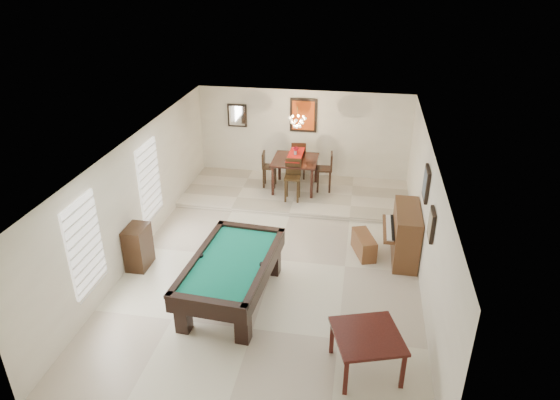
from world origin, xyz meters
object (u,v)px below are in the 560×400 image
(apothecary_chest, at_px, (138,247))
(dining_chair_south, at_px, (292,181))
(piano_bench, at_px, (364,245))
(square_table, at_px, (366,352))
(dining_table, at_px, (295,172))
(pool_table, at_px, (232,280))
(chandelier, at_px, (297,118))
(flower_vase, at_px, (295,151))
(dining_chair_west, at_px, (270,169))
(dining_chair_east, at_px, (324,172))
(upright_piano, at_px, (399,234))
(dining_chair_north, at_px, (298,159))

(apothecary_chest, height_order, dining_chair_south, dining_chair_south)
(piano_bench, bearing_deg, square_table, -88.45)
(dining_table, bearing_deg, apothecary_chest, -123.09)
(pool_table, xyz_separation_m, apothecary_chest, (-2.21, 0.78, 0.03))
(chandelier, bearing_deg, pool_table, -96.81)
(flower_vase, bearing_deg, dining_chair_west, 176.51)
(dining_chair_south, bearing_deg, pool_table, -98.62)
(dining_chair_west, relative_size, dining_chair_east, 0.91)
(upright_piano, height_order, apothecary_chest, upright_piano)
(piano_bench, xyz_separation_m, apothecary_chest, (-4.64, -1.27, 0.23))
(square_table, height_order, dining_chair_west, dining_chair_west)
(square_table, bearing_deg, dining_chair_east, 101.09)
(upright_piano, bearing_deg, piano_bench, -179.64)
(upright_piano, xyz_separation_m, dining_chair_west, (-3.37, 2.92, 0.03))
(flower_vase, xyz_separation_m, chandelier, (0.07, -0.24, 0.98))
(piano_bench, bearing_deg, dining_table, 123.91)
(apothecary_chest, relative_size, dining_chair_west, 0.94)
(apothecary_chest, distance_m, dining_chair_north, 5.63)
(upright_piano, bearing_deg, pool_table, -146.98)
(square_table, bearing_deg, upright_piano, 79.60)
(flower_vase, bearing_deg, square_table, -72.15)
(dining_table, distance_m, dining_chair_west, 0.72)
(dining_table, relative_size, flower_vase, 5.17)
(piano_bench, distance_m, apothecary_chest, 4.82)
(square_table, bearing_deg, dining_chair_north, 106.08)
(upright_piano, bearing_deg, dining_chair_east, 122.85)
(upright_piano, relative_size, piano_bench, 1.66)
(apothecary_chest, relative_size, dining_table, 0.78)
(pool_table, height_order, piano_bench, pool_table)
(square_table, relative_size, upright_piano, 0.72)
(upright_piano, distance_m, flower_vase, 3.97)
(flower_vase, xyz_separation_m, dining_chair_north, (-0.02, 0.79, -0.55))
(dining_chair_east, distance_m, chandelier, 1.72)
(apothecary_chest, distance_m, dining_chair_south, 4.40)
(dining_table, bearing_deg, pool_table, -95.66)
(pool_table, height_order, dining_table, dining_table)
(piano_bench, bearing_deg, upright_piano, 0.36)
(piano_bench, bearing_deg, flower_vase, 123.91)
(dining_chair_west, bearing_deg, piano_bench, -141.69)
(pool_table, distance_m, dining_chair_north, 5.74)
(square_table, relative_size, chandelier, 1.68)
(apothecary_chest, bearing_deg, dining_chair_south, 51.54)
(dining_chair_east, bearing_deg, chandelier, -74.86)
(flower_vase, xyz_separation_m, dining_chair_south, (0.03, -0.70, -0.56))
(piano_bench, distance_m, dining_chair_south, 2.92)
(pool_table, relative_size, piano_bench, 3.10)
(dining_chair_south, relative_size, dining_chair_west, 1.10)
(square_table, distance_m, dining_chair_north, 7.39)
(square_table, distance_m, dining_table, 6.63)
(flower_vase, distance_m, dining_chair_south, 0.90)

